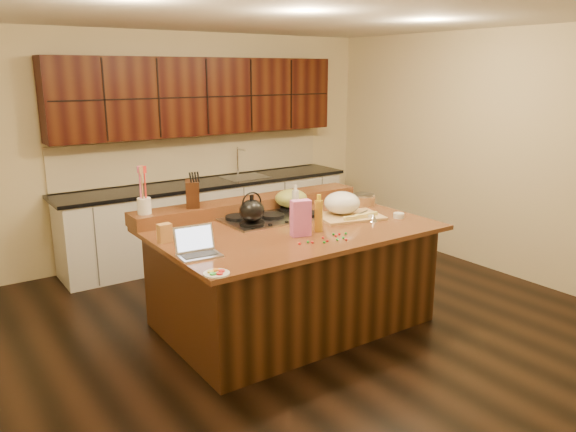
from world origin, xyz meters
TOP-DOWN VIEW (x-y plane):
  - room at (0.00, 0.00)m, footprint 5.52×5.02m
  - island at (0.00, 0.00)m, footprint 2.40×1.60m
  - back_ledge at (0.00, 0.70)m, footprint 2.40×0.30m
  - cooktop at (0.00, 0.30)m, footprint 0.92×0.52m
  - back_counter at (0.30, 2.23)m, footprint 3.70×0.66m
  - kettle at (-0.30, 0.17)m, footprint 0.27×0.27m
  - green_bowl at (0.30, 0.43)m, footprint 0.33×0.33m
  - laptop at (-1.03, -0.26)m, footprint 0.32×0.27m
  - oil_bottle at (0.09, -0.27)m, footprint 0.08×0.08m
  - vinegar_bottle at (0.22, 0.25)m, footprint 0.07×0.07m
  - wooden_tray at (0.59, -0.01)m, footprint 0.66×0.55m
  - ramekin_a at (0.99, -0.34)m, footprint 0.13×0.13m
  - ramekin_b at (0.73, -0.20)m, footprint 0.10×0.10m
  - ramekin_c at (0.81, 0.26)m, footprint 0.11×0.11m
  - strainer_bowl at (1.08, 0.26)m, footprint 0.27×0.27m
  - kitchen_timer at (0.70, -0.30)m, footprint 0.09×0.09m
  - pink_bag at (-0.11, -0.29)m, footprint 0.18×0.12m
  - candy_plate at (-1.11, -0.71)m, footprint 0.23×0.23m
  - package_box at (-1.10, 0.18)m, footprint 0.11×0.08m
  - utensil_crock at (-1.07, 0.70)m, footprint 0.13×0.13m
  - knife_block at (-0.61, 0.70)m, footprint 0.19×0.23m
  - gumdrop_0 at (-0.26, -0.49)m, footprint 0.02×0.02m
  - gumdrop_1 at (0.12, -0.56)m, footprint 0.02×0.02m
  - gumdrop_2 at (0.11, -0.61)m, footprint 0.02×0.02m
  - gumdrop_3 at (-0.18, -0.49)m, footprint 0.02×0.02m
  - gumdrop_4 at (-0.04, -0.56)m, footprint 0.02×0.02m
  - gumdrop_5 at (0.12, -0.44)m, footprint 0.02×0.02m
  - gumdrop_6 at (0.17, -0.46)m, footprint 0.02×0.02m
  - gumdrop_7 at (0.22, -0.48)m, footprint 0.02×0.02m
  - gumdrop_8 at (-0.01, -0.47)m, footprint 0.02×0.02m
  - gumdrop_9 at (0.05, -0.57)m, footprint 0.02×0.02m
  - gumdrop_10 at (-0.16, -0.52)m, footprint 0.02×0.02m
  - gumdrop_11 at (-0.08, -0.57)m, footprint 0.02×0.02m
  - gumdrop_12 at (0.11, -0.49)m, footprint 0.02×0.02m

SIDE VIEW (x-z plane):
  - island at x=0.00m, z-range 0.00..0.92m
  - candy_plate at x=-1.11m, z-range 0.92..0.93m
  - gumdrop_0 at x=-0.26m, z-range 0.92..0.94m
  - gumdrop_1 at x=0.12m, z-range 0.92..0.94m
  - gumdrop_2 at x=0.11m, z-range 0.92..0.94m
  - gumdrop_3 at x=-0.18m, z-range 0.92..0.94m
  - gumdrop_4 at x=-0.04m, z-range 0.92..0.94m
  - gumdrop_5 at x=0.12m, z-range 0.92..0.94m
  - gumdrop_6 at x=0.17m, z-range 0.92..0.94m
  - gumdrop_7 at x=0.22m, z-range 0.92..0.94m
  - gumdrop_8 at x=-0.01m, z-range 0.92..0.94m
  - gumdrop_9 at x=0.05m, z-range 0.92..0.94m
  - gumdrop_10 at x=-0.16m, z-range 0.92..0.94m
  - gumdrop_11 at x=-0.08m, z-range 0.92..0.94m
  - gumdrop_12 at x=0.11m, z-range 0.92..0.94m
  - cooktop at x=0.00m, z-range 0.91..0.96m
  - ramekin_a at x=0.99m, z-range 0.92..0.96m
  - ramekin_b at x=0.73m, z-range 0.92..0.96m
  - ramekin_c at x=0.81m, z-range 0.92..0.96m
  - kitchen_timer at x=0.70m, z-range 0.92..0.99m
  - strainer_bowl at x=1.08m, z-range 0.92..1.01m
  - laptop at x=-1.03m, z-range 0.87..1.08m
  - back_ledge at x=0.00m, z-range 0.92..1.04m
  - back_counter at x=0.30m, z-range -0.22..2.18m
  - package_box at x=-1.10m, z-range 0.92..1.07m
  - wooden_tray at x=0.59m, z-range 0.91..1.14m
  - vinegar_bottle at x=0.22m, z-range 0.92..1.17m
  - green_bowl at x=0.30m, z-range 0.97..1.14m
  - oil_bottle at x=0.09m, z-range 0.92..1.19m
  - kettle at x=-0.30m, z-range 0.97..1.17m
  - pink_bag at x=-0.11m, z-range 0.92..1.22m
  - utensil_crock at x=-1.07m, z-range 1.04..1.18m
  - knife_block at x=-0.61m, z-range 1.04..1.28m
  - room at x=0.00m, z-range -0.01..2.71m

